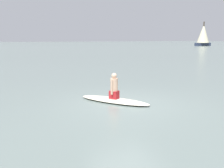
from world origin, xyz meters
name	(u,v)px	position (x,y,z in m)	size (l,w,h in m)	color
ground_plane	(126,104)	(0.00, 0.00, 0.00)	(400.00, 400.00, 0.00)	slate
surfboard	(114,100)	(-0.27, 0.43, 0.06)	(2.85, 0.79, 0.13)	silver
person_paddler	(114,87)	(-0.27, 0.43, 0.56)	(0.40, 0.40, 0.96)	#A51E23
sailboat_near_right	(203,34)	(63.18, 53.37, 3.75)	(5.74, 4.24, 7.95)	#2D3851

